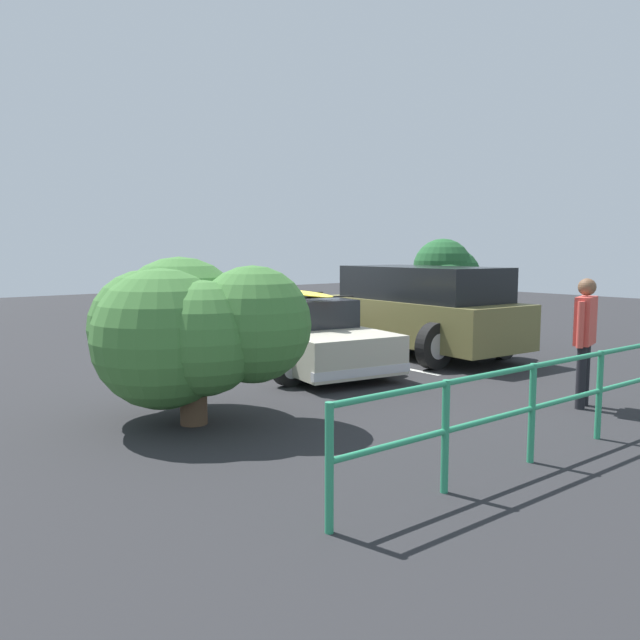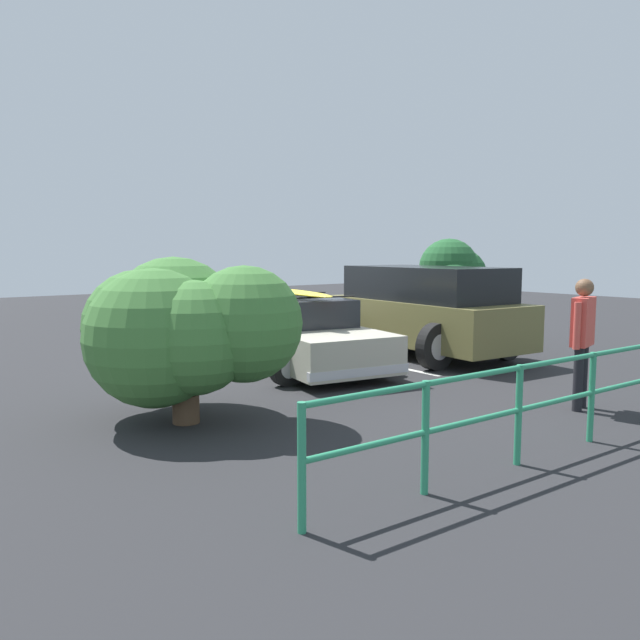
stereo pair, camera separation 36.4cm
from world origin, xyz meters
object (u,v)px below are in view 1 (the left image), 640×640
object	(u,v)px
sedan_car	(298,335)
person_bystander	(585,330)
bush_near_right	(448,281)
bush_near_left	(185,331)
suv_car	(421,309)

from	to	relation	value
sedan_car	person_bystander	distance (m)	5.10
bush_near_right	sedan_car	bearing A→B (deg)	4.26
sedan_car	bush_near_left	bearing A→B (deg)	31.00
bush_near_left	sedan_car	bearing A→B (deg)	-149.00
sedan_car	bush_near_left	xyz separation A→B (m)	(3.40, 2.04, 0.56)
bush_near_left	bush_near_right	size ratio (longest dim) A/B	1.09
sedan_car	bush_near_left	size ratio (longest dim) A/B	1.71
person_bystander	bush_near_right	xyz separation A→B (m)	(-3.61, -5.30, 0.38)
suv_car	bush_near_right	world-z (taller)	bush_near_right
sedan_car	bush_near_right	xyz separation A→B (m)	(-4.81, -0.36, 0.85)
suv_car	person_bystander	distance (m)	4.75
sedan_car	bush_near_right	size ratio (longest dim) A/B	1.87
person_bystander	bush_near_right	bearing A→B (deg)	-124.30
sedan_car	bush_near_right	distance (m)	4.90
person_bystander	bush_near_right	size ratio (longest dim) A/B	0.73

